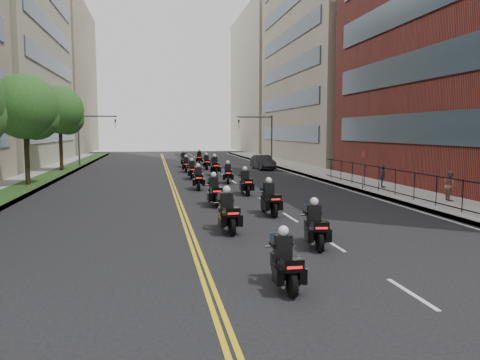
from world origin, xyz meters
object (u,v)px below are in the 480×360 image
object	(u,v)px
motorcycle_10	(186,165)
pedestrian_b	(450,186)
motorcycle_5	(245,183)
motorcycle_0	(285,264)
motorcycle_9	(215,167)
motorcycle_1	(315,228)
pedestrian_c	(383,176)
motorcycle_2	(228,214)
motorcycle_4	(214,192)
motorcycle_3	(270,200)
motorcycle_8	(192,171)
motorcycle_13	(199,158)
motorcycle_11	(206,163)
motorcycle_7	(228,174)
motorcycle_6	(198,179)
motorcycle_12	(184,160)
parked_sedan	(263,162)

from	to	relation	value
motorcycle_10	pedestrian_b	world-z (taller)	pedestrian_b
motorcycle_5	motorcycle_10	size ratio (longest dim) A/B	1.05
motorcycle_0	motorcycle_9	xyz separation A→B (m)	(2.07, 29.20, 0.13)
motorcycle_9	pedestrian_b	xyz separation A→B (m)	(10.31, -17.71, 0.21)
motorcycle_1	motorcycle_9	size ratio (longest dim) A/B	0.88
motorcycle_5	motorcycle_9	bearing A→B (deg)	91.01
motorcycle_9	pedestrian_c	size ratio (longest dim) A/B	1.74
motorcycle_2	motorcycle_10	xyz separation A→B (m)	(0.22, 26.43, -0.05)
motorcycle_4	pedestrian_b	distance (m)	12.53
motorcycle_4	pedestrian_c	bearing A→B (deg)	19.26
motorcycle_3	motorcycle_4	size ratio (longest dim) A/B	1.00
motorcycle_8	motorcycle_10	size ratio (longest dim) A/B	1.04
motorcycle_13	pedestrian_b	world-z (taller)	motorcycle_13
motorcycle_1	motorcycle_9	bearing A→B (deg)	96.18
motorcycle_10	motorcycle_11	xyz separation A→B (m)	(2.22, 2.67, 0.02)
motorcycle_3	pedestrian_b	size ratio (longest dim) A/B	1.46
motorcycle_7	motorcycle_2	bearing A→B (deg)	-91.97
motorcycle_3	motorcycle_2	bearing A→B (deg)	-130.05
motorcycle_7	motorcycle_11	size ratio (longest dim) A/B	0.99
motorcycle_6	motorcycle_7	size ratio (longest dim) A/B	1.04
motorcycle_8	pedestrian_c	bearing A→B (deg)	-39.36
motorcycle_5	pedestrian_b	world-z (taller)	pedestrian_b
motorcycle_11	motorcycle_12	size ratio (longest dim) A/B	0.92
motorcycle_1	pedestrian_c	world-z (taller)	motorcycle_1
motorcycle_4	parked_sedan	bearing A→B (deg)	68.89
motorcycle_12	motorcycle_0	bearing A→B (deg)	-94.04
motorcycle_9	pedestrian_b	bearing A→B (deg)	-60.06
motorcycle_4	motorcycle_5	xyz separation A→B (m)	(2.39, 3.85, -0.01)
motorcycle_1	motorcycle_2	xyz separation A→B (m)	(-2.48, 2.82, 0.04)
motorcycle_3	motorcycle_13	distance (m)	33.16
motorcycle_3	motorcycle_9	xyz separation A→B (m)	(-0.01, 19.39, 0.06)
motorcycle_10	motorcycle_11	size ratio (longest dim) A/B	0.97
motorcycle_9	motorcycle_8	bearing A→B (deg)	-130.01
motorcycle_4	motorcycle_10	distance (m)	20.11
motorcycle_0	motorcycle_4	xyz separation A→B (m)	(-0.06, 12.95, 0.08)
motorcycle_1	motorcycle_2	bearing A→B (deg)	137.34
motorcycle_1	pedestrian_c	bearing A→B (deg)	61.25
pedestrian_c	motorcycle_1	bearing A→B (deg)	175.08
motorcycle_12	motorcycle_6	bearing A→B (deg)	-94.86
motorcycle_1	motorcycle_11	distance (m)	31.93
pedestrian_c	motorcycle_13	bearing A→B (deg)	50.33
motorcycle_6	pedestrian_c	distance (m)	12.05
motorcycle_3	pedestrian_c	distance (m)	12.16
motorcycle_4	pedestrian_c	world-z (taller)	motorcycle_4
pedestrian_b	motorcycle_8	bearing A→B (deg)	50.27
motorcycle_10	pedestrian_c	xyz separation A→B (m)	(11.72, -15.65, 0.24)
motorcycle_2	motorcycle_5	world-z (taller)	motorcycle_2
motorcycle_8	pedestrian_b	xyz separation A→B (m)	(12.48, -15.10, 0.28)
motorcycle_3	motorcycle_9	bearing A→B (deg)	87.45
motorcycle_3	parked_sedan	xyz separation A→B (m)	(5.56, 24.98, 0.03)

